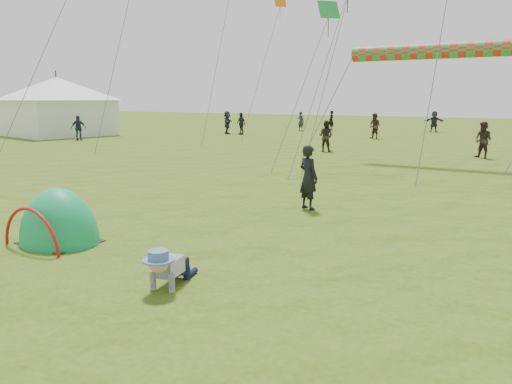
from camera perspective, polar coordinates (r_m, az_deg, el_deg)
The scene contains 17 objects.
ground at distance 7.98m, azimuth -17.41°, elevation -9.58°, with size 140.00×140.00×0.00m, color #305810.
crawling_toddler at distance 7.37m, azimuth -10.12°, elevation -8.34°, with size 0.58×0.83×0.64m, color black, non-canonical shape.
popup_tent at distance 10.23m, azimuth -21.47°, elevation -5.38°, with size 1.63×1.34×2.11m, color #12934D.
standing_adult at distance 12.25m, azimuth 6.00°, elevation 1.67°, with size 0.58×0.38×1.58m, color black.
event_marquee at distance 39.30m, azimuth -21.70°, elevation 9.28°, with size 6.51×6.51×4.48m, color white, non-canonical shape.
crowd_person_1 at distance 24.91m, azimuth 24.55°, elevation 5.43°, with size 0.80×0.63×1.65m, color #332622.
crowd_person_2 at distance 34.41m, azimuth -19.61°, elevation 6.92°, with size 0.94×0.39×1.60m, color #1E2F3A.
crowd_person_5 at distance 38.45m, azimuth -3.30°, elevation 7.94°, with size 1.60×0.51×1.72m, color #23333B.
crowd_person_6 at distance 43.61m, azimuth 8.60°, elevation 8.11°, with size 0.60×0.39×1.63m, color black.
crowd_person_7 at distance 34.49m, azimuth 13.42°, elevation 7.34°, with size 0.83×0.64×1.70m, color #382B24.
crowd_person_8 at distance 37.72m, azimuth -1.72°, elevation 7.83°, with size 0.96×0.40×1.63m, color #202730.
crowd_person_11 at distance 42.81m, azimuth 19.69°, elevation 7.59°, with size 1.55×0.50×1.68m, color #1F2B33.
crowd_person_12 at distance 42.00m, azimuth 5.15°, elevation 8.06°, with size 0.58×0.38×1.59m, color #292A2E.
crowd_person_13 at distance 25.83m, azimuth 7.98°, elevation 6.35°, with size 0.77×0.60×1.58m, color black.
rainbow_tube_kite at distance 22.03m, azimuth 19.73°, elevation 14.94°, with size 0.64×0.64×6.78m, color red.
diamond_kite_3 at distance 22.82m, azimuth 8.31°, elevation 19.94°, with size 0.90×0.90×0.00m, color #199232.
diamond_kite_7 at distance 35.85m, azimuth 2.79°, elevation 20.88°, with size 0.79×0.79×0.00m, color #CF6102.
Camera 1 is at (5.68, -4.92, 2.70)m, focal length 35.00 mm.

